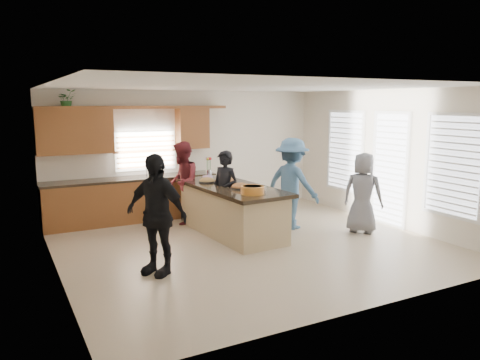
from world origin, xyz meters
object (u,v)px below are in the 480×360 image
island (232,211)px  woman_right_back (292,184)px  woman_left_back (225,192)px  woman_right_front (363,193)px  salad_bowl (252,190)px  woman_left_mid (182,183)px  woman_left_front (156,214)px

island → woman_right_back: (1.27, -0.19, 0.47)m
woman_left_back → woman_right_front: (2.42, -1.19, -0.02)m
salad_bowl → woman_right_front: (2.36, -0.21, -0.24)m
woman_right_back → woman_right_front: bearing=-155.2°
woman_left_back → woman_left_mid: size_ratio=0.94×
salad_bowl → woman_left_front: woman_left_front is taller
woman_left_back → island: bearing=26.0°
woman_right_front → salad_bowl: bearing=52.9°
woman_left_mid → woman_right_back: size_ratio=0.94×
woman_left_mid → woman_left_back: bearing=47.3°
woman_left_back → woman_right_front: 2.70m
woman_left_mid → woman_right_front: bearing=76.7°
island → woman_left_front: woman_left_front is taller
woman_right_back → woman_right_front: 1.40m
island → woman_right_back: 1.36m
woman_left_front → woman_right_front: 4.28m
salad_bowl → woman_left_back: woman_left_back is taller
woman_left_back → woman_right_front: woman_left_back is taller
woman_left_back → woman_right_back: woman_right_back is taller
island → woman_left_mid: 1.39m
salad_bowl → woman_left_front: size_ratio=0.23×
woman_right_back → woman_right_front: (1.05, -0.92, -0.13)m
woman_left_back → woman_left_front: bearing=-76.0°
salad_bowl → woman_right_back: 1.50m
woman_left_mid → woman_right_front: (2.86, -2.32, -0.08)m
woman_left_mid → woman_left_front: 2.96m
island → woman_right_front: woman_right_front is taller
woman_left_mid → woman_right_back: 2.29m
woman_left_mid → woman_left_front: woman_left_front is taller
woman_left_back → woman_right_back: 1.40m
island → woman_left_front: (-1.95, -1.40, 0.45)m
woman_left_back → woman_right_back: bearing=54.0°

